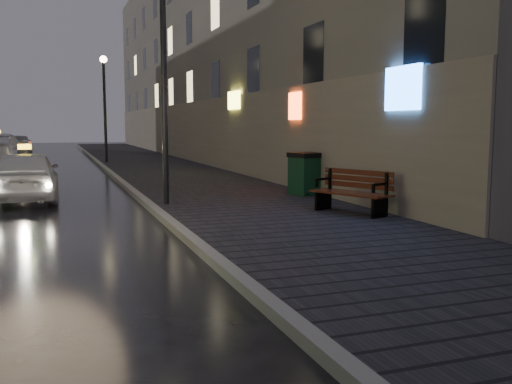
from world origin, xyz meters
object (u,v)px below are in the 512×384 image
Objects in this scene: bench at (352,191)px; lamp_near at (164,63)px; lamp_far at (104,95)px; car_far at (19,144)px; taxi_near at (26,175)px; trash_bin at (306,173)px.

lamp_near is at bearing 118.87° from bench.
lamp_far is 15.01m from car_far.
car_far is at bearing -86.05° from taxi_near.
lamp_far is at bearing 77.77° from bench.
lamp_far is at bearing 103.80° from car_far.
lamp_far is 1.32× the size of car_far.
taxi_near is (-3.25, -13.14, -2.79)m from lamp_far.
lamp_near is 4.60× the size of trash_bin.
lamp_near and lamp_far have the same top height.
car_far is (-4.77, 29.95, -2.81)m from lamp_near.
taxi_near is 1.02× the size of car_far.
taxi_near is (-7.20, 2.30, -0.04)m from trash_bin.
lamp_near is 4.85m from trash_bin.
trash_bin is 0.28× the size of taxi_near.
taxi_near reaches higher than car_far.
bench is 0.47× the size of taxi_near.
taxi_near is at bearing 146.85° from trash_bin.
car_far is (-8.72, 29.40, -0.05)m from trash_bin.
car_far is at bearing 91.10° from trash_bin.
trash_bin is (3.95, 0.55, -2.76)m from lamp_near.
bench is at bearing 141.01° from taxi_near.
trash_bin is at bearing -75.66° from lamp_far.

